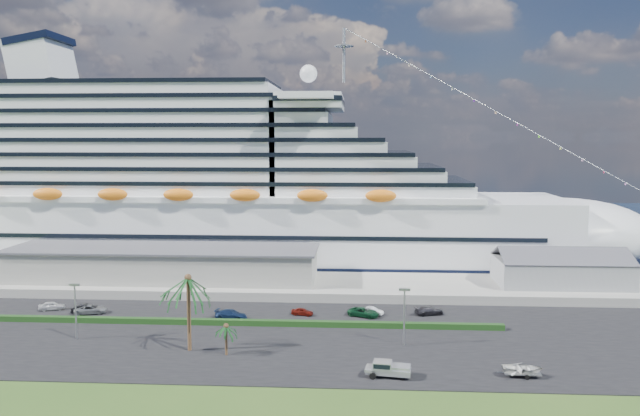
# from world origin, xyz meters

# --- Properties ---
(ground) EXTENTS (420.00, 420.00, 0.00)m
(ground) POSITION_xyz_m (0.00, 0.00, 0.00)
(ground) COLOR #2B4F1A
(ground) RESTS_ON ground
(asphalt_lot) EXTENTS (140.00, 38.00, 0.12)m
(asphalt_lot) POSITION_xyz_m (0.00, 11.00, 0.06)
(asphalt_lot) COLOR black
(asphalt_lot) RESTS_ON ground
(wharf) EXTENTS (240.00, 20.00, 1.80)m
(wharf) POSITION_xyz_m (0.00, 40.00, 0.90)
(wharf) COLOR gray
(wharf) RESTS_ON ground
(water) EXTENTS (420.00, 160.00, 0.02)m
(water) POSITION_xyz_m (0.00, 130.00, 0.01)
(water) COLOR black
(water) RESTS_ON ground
(cruise_ship) EXTENTS (191.00, 38.00, 54.00)m
(cruise_ship) POSITION_xyz_m (-21.53, 64.00, 16.69)
(cruise_ship) COLOR silver
(cruise_ship) RESTS_ON ground
(terminal_building) EXTENTS (61.00, 15.00, 6.30)m
(terminal_building) POSITION_xyz_m (-25.00, 40.00, 5.01)
(terminal_building) COLOR gray
(terminal_building) RESTS_ON wharf
(port_shed) EXTENTS (24.00, 12.31, 7.37)m
(port_shed) POSITION_xyz_m (52.00, 40.00, 4.40)
(port_shed) COLOR gray
(port_shed) RESTS_ON wharf
(hedge) EXTENTS (88.00, 1.10, 0.90)m
(hedge) POSITION_xyz_m (-8.00, 16.00, 0.57)
(hedge) COLOR black
(hedge) RESTS_ON asphalt_lot
(lamp_post_left) EXTENTS (1.60, 0.35, 8.27)m
(lamp_post_left) POSITION_xyz_m (-28.00, 8.00, 5.34)
(lamp_post_left) COLOR gray
(lamp_post_left) RESTS_ON asphalt_lot
(lamp_post_right) EXTENTS (1.60, 0.35, 8.27)m
(lamp_post_right) POSITION_xyz_m (20.00, 8.00, 5.34)
(lamp_post_right) COLOR gray
(lamp_post_right) RESTS_ON asphalt_lot
(palm_tall) EXTENTS (8.82, 8.82, 11.13)m
(palm_tall) POSITION_xyz_m (-10.00, 4.00, 9.20)
(palm_tall) COLOR #47301E
(palm_tall) RESTS_ON ground
(palm_short) EXTENTS (3.53, 3.53, 4.56)m
(palm_short) POSITION_xyz_m (-4.50, 2.50, 3.67)
(palm_short) COLOR #47301E
(palm_short) RESTS_ON ground
(parked_car_0) EXTENTS (4.60, 2.93, 1.46)m
(parked_car_0) POSITION_xyz_m (-39.16, 22.74, 0.85)
(parked_car_0) COLOR silver
(parked_car_0) RESTS_ON asphalt_lot
(parked_car_1) EXTENTS (4.92, 2.38, 1.56)m
(parked_car_1) POSITION_xyz_m (-32.33, 21.03, 0.90)
(parked_car_1) COLOR black
(parked_car_1) RESTS_ON asphalt_lot
(parked_car_2) EXTENTS (5.78, 3.95, 1.47)m
(parked_car_2) POSITION_xyz_m (-31.56, 20.93, 0.85)
(parked_car_2) COLOR gray
(parked_car_2) RESTS_ON asphalt_lot
(parked_car_3) EXTENTS (5.55, 2.99, 1.53)m
(parked_car_3) POSITION_xyz_m (-7.26, 19.25, 0.88)
(parked_car_3) COLOR #15284B
(parked_car_3) RESTS_ON asphalt_lot
(parked_car_4) EXTENTS (3.84, 2.14, 1.24)m
(parked_car_4) POSITION_xyz_m (4.16, 22.13, 0.74)
(parked_car_4) COLOR maroon
(parked_car_4) RESTS_ON asphalt_lot
(parked_car_5) EXTENTS (4.00, 2.79, 1.25)m
(parked_car_5) POSITION_xyz_m (15.82, 23.20, 0.75)
(parked_car_5) COLOR silver
(parked_car_5) RESTS_ON asphalt_lot
(parked_car_6) EXTENTS (5.74, 4.20, 1.45)m
(parked_car_6) POSITION_xyz_m (14.39, 22.00, 0.85)
(parked_car_6) COLOR #0E391F
(parked_car_6) RESTS_ON asphalt_lot
(parked_car_7) EXTENTS (5.23, 3.31, 1.41)m
(parked_car_7) POSITION_xyz_m (25.34, 23.68, 0.83)
(parked_car_7) COLOR black
(parked_car_7) RESTS_ON asphalt_lot
(pickup_truck) EXTENTS (5.86, 2.85, 1.98)m
(pickup_truck) POSITION_xyz_m (17.08, -4.07, 1.21)
(pickup_truck) COLOR black
(pickup_truck) RESTS_ON asphalt_lot
(boat_trailer) EXTENTS (5.59, 3.68, 1.60)m
(boat_trailer) POSITION_xyz_m (33.77, -3.14, 1.18)
(boat_trailer) COLOR gray
(boat_trailer) RESTS_ON asphalt_lot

